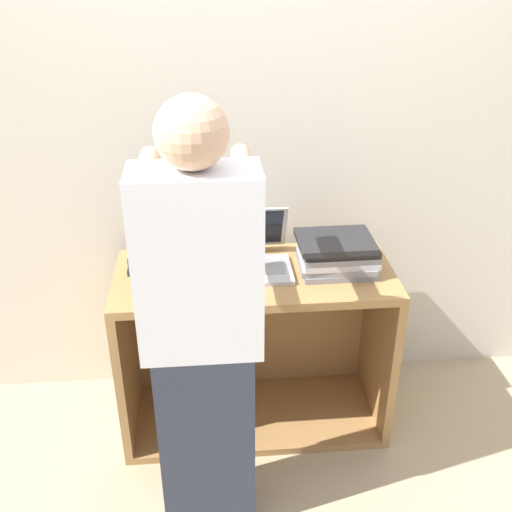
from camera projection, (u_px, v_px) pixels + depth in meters
name	position (u px, v px, depth m)	size (l,w,h in m)	color
ground_plane	(260.00, 457.00, 2.64)	(12.00, 12.00, 0.00)	tan
wall_back	(247.00, 150.00, 2.61)	(8.00, 0.05, 2.40)	beige
cart	(253.00, 340.00, 2.73)	(1.17, 0.51, 0.79)	#A87A47
laptop_open	(253.00, 256.00, 2.51)	(0.31, 0.34, 0.24)	#B7B7BC
laptop_stack_left	(171.00, 258.00, 2.42)	(0.33, 0.26, 0.17)	#B7B7BC
laptop_stack_right	(337.00, 253.00, 2.48)	(0.33, 0.26, 0.15)	gray
person	(202.00, 338.00, 2.02)	(0.40, 0.53, 1.65)	#2D3342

